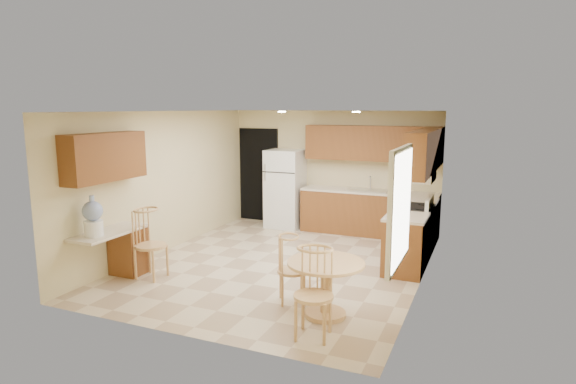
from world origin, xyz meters
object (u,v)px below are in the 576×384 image
at_px(refrigerator, 285,189).
at_px(chair_table_a, 290,264).
at_px(stove, 411,232).
at_px(chair_table_b, 311,288).
at_px(water_crock, 93,218).
at_px(dining_table, 326,281).
at_px(chair_desk, 146,238).

bearing_deg(refrigerator, chair_table_a, -65.95).
bearing_deg(chair_table_a, stove, 128.05).
xyz_separation_m(chair_table_b, water_crock, (-3.37, 0.30, 0.41)).
bearing_deg(stove, water_crock, -141.04).
height_order(stove, dining_table, stove).
xyz_separation_m(chair_desk, water_crock, (-0.45, -0.55, 0.39)).
distance_m(refrigerator, chair_desk, 3.90).
xyz_separation_m(refrigerator, water_crock, (-1.05, -4.39, 0.20)).
xyz_separation_m(stove, chair_table_a, (-1.15, -2.64, 0.08)).
bearing_deg(chair_desk, water_crock, -39.48).
bearing_deg(chair_table_b, chair_table_a, -61.30).
xyz_separation_m(dining_table, chair_table_a, (-0.55, 0.16, 0.09)).
bearing_deg(chair_table_a, refrigerator, 175.74).
bearing_deg(chair_desk, chair_table_b, 73.77).
height_order(dining_table, water_crock, water_crock).
height_order(refrigerator, stove, refrigerator).
relative_size(chair_table_a, water_crock, 1.55).
bearing_deg(chair_table_b, water_crock, -11.96).
bearing_deg(chair_table_b, dining_table, -92.59).
xyz_separation_m(refrigerator, chair_desk, (-0.60, -3.85, -0.19)).
bearing_deg(chair_table_a, dining_table, 45.10).
relative_size(refrigerator, dining_table, 1.76).
relative_size(refrigerator, chair_table_b, 1.64).
xyz_separation_m(refrigerator, dining_table, (2.27, -4.02, -0.38)).
bearing_deg(water_crock, dining_table, 6.41).
bearing_deg(dining_table, chair_table_b, -85.78).
height_order(refrigerator, chair_table_a, refrigerator).
distance_m(dining_table, water_crock, 3.39).
bearing_deg(stove, chair_table_b, -99.05).
distance_m(refrigerator, stove, 3.14).
relative_size(chair_table_a, chair_desk, 0.85).
height_order(chair_table_a, chair_table_b, chair_table_b).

